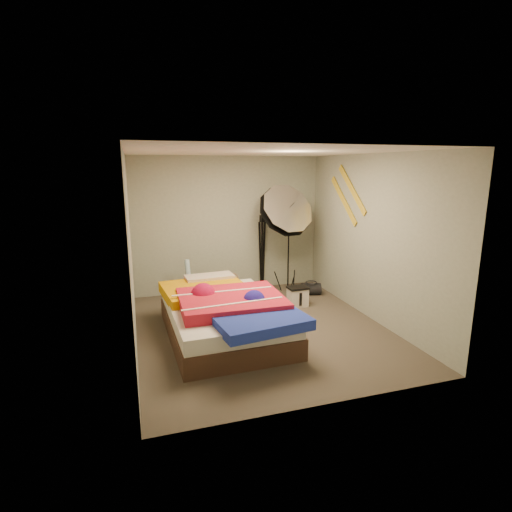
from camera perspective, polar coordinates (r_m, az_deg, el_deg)
name	(u,v)px	position (r m, az deg, el deg)	size (l,w,h in m)	color
floor	(262,328)	(5.92, 0.82, -10.31)	(4.00, 4.00, 0.00)	brown
ceiling	(262,152)	(5.45, 0.90, 14.66)	(4.00, 4.00, 0.00)	silver
wall_back	(228,225)	(7.45, -3.96, 4.46)	(3.50, 3.50, 0.00)	#9EA493
wall_front	(329,284)	(3.76, 10.44, -3.94)	(3.50, 3.50, 0.00)	#9EA493
wall_left	(131,252)	(5.29, -17.48, 0.50)	(4.00, 4.00, 0.00)	#9EA493
wall_right	(371,238)	(6.31, 16.15, 2.50)	(4.00, 4.00, 0.00)	#9EA493
tote_bag	(229,290)	(7.10, -3.85, -4.82)	(0.36, 0.11, 0.36)	tan
wrapping_roll	(189,281)	(7.00, -9.56, -3.56)	(0.09, 0.09, 0.75)	#69A8D4
camera_case	(298,297)	(6.80, 5.97, -5.88)	(0.31, 0.22, 0.31)	silver
duffel_bag	(311,289)	(7.44, 7.86, -4.68)	(0.22, 0.22, 0.35)	black
wall_stripe_upper	(352,189)	(6.73, 13.55, 9.25)	(0.02, 1.10, 0.10)	gold
wall_stripe_lower	(344,200)	(6.96, 12.41, 7.76)	(0.02, 1.10, 0.10)	gold
bed	(225,314)	(5.59, -4.44, -8.26)	(1.65, 2.41, 0.64)	#442B1F
photo_umbrella	(284,212)	(7.16, 4.08, 6.27)	(1.19, 0.81, 2.11)	black
camera_tripod	(262,247)	(7.57, 0.89, 1.30)	(0.10, 0.10, 1.43)	black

